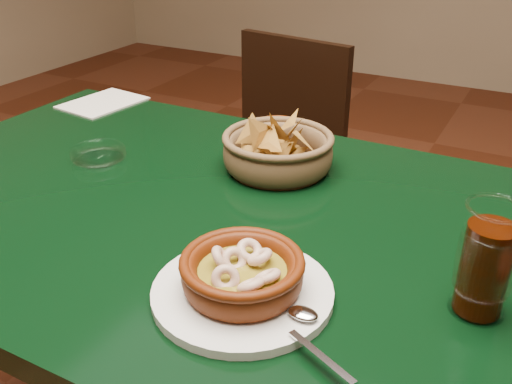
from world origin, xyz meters
The scene contains 8 objects.
dining_table centered at (0.00, 0.00, 0.65)m, with size 1.20×0.80×0.75m.
dining_chair centered at (-0.20, 0.70, 0.47)m, with size 0.45×0.45×0.85m.
shrimp_plate centered at (0.21, -0.18, 0.78)m, with size 0.30×0.24×0.08m.
chip_basket centered at (0.08, 0.18, 0.79)m, with size 0.24×0.24×0.14m.
guacamole_ramekin centered at (0.01, 0.31, 0.77)m, with size 0.13×0.13×0.04m.
cola_drink centered at (0.48, -0.07, 0.82)m, with size 0.15×0.15×0.17m.
glass_ashtray centered at (-0.25, 0.06, 0.76)m, with size 0.12×0.12×0.03m.
paper_menu centered at (-0.48, 0.33, 0.75)m, with size 0.17×0.21×0.00m.
Camera 1 is at (0.50, -0.70, 1.21)m, focal length 40.00 mm.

